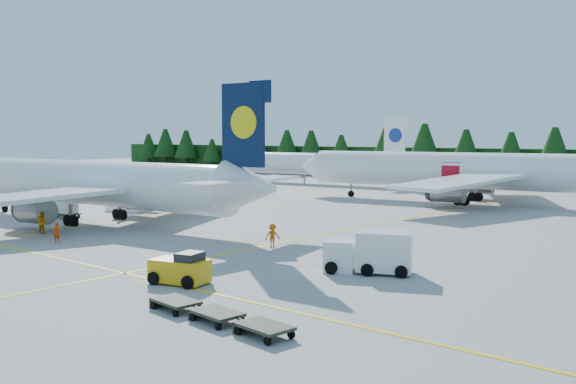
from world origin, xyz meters
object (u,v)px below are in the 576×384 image
Objects in this scene: airliner_red at (450,171)px; service_truck at (369,252)px; airstairs at (130,202)px; baggage_tug at (181,269)px; airliner_navy at (80,183)px.

airliner_red is 44.15m from service_truck.
airstairs is 37.19m from baggage_tug.
service_truck is 1.58× the size of baggage_tug.
service_truck reaches higher than baggage_tug.
service_truck is at bearing 40.75° from baggage_tug.
airliner_navy is at bearing 143.96° from baggage_tug.
airliner_red is at bearing 58.44° from airliner_navy.
airliner_navy is at bearing 151.56° from service_truck.
service_truck is (37.94, -10.66, 0.36)m from airstairs.
airstairs is (-3.68, 8.49, -2.81)m from airliner_navy.
airliner_navy reaches higher than airstairs.
airliner_navy is 43.87m from airliner_red.
airliner_red is 12.71× the size of baggage_tug.
airstairs is 1.24× the size of service_truck.
airstairs is 39.41m from service_truck.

